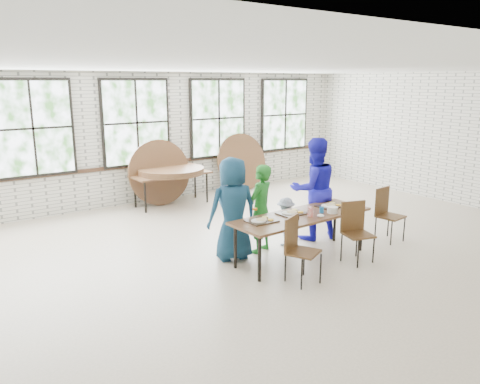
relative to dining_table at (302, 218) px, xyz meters
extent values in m
plane|color=beige|center=(-0.66, 0.37, -0.69)|extent=(12.00, 12.00, 0.00)
plane|color=white|center=(-0.66, 0.37, 2.31)|extent=(12.00, 12.00, 0.00)
plane|color=silver|center=(-0.66, 4.87, 0.81)|extent=(12.00, 0.00, 12.00)
plane|color=silver|center=(5.34, 0.37, 0.81)|extent=(0.00, 9.00, 9.00)
cube|color=#422819|center=(-0.66, 4.84, 0.21)|extent=(11.80, 0.05, 0.08)
cube|color=black|center=(-2.86, 4.81, 1.19)|extent=(1.62, 0.05, 1.97)
cube|color=white|center=(-2.86, 4.77, 1.19)|extent=(1.50, 0.01, 1.85)
cube|color=black|center=(-0.66, 4.81, 1.19)|extent=(1.62, 0.05, 1.97)
cube|color=white|center=(-0.66, 4.77, 1.19)|extent=(1.50, 0.01, 1.85)
cube|color=black|center=(1.54, 4.81, 1.19)|extent=(1.62, 0.05, 1.97)
cube|color=white|center=(1.54, 4.77, 1.19)|extent=(1.50, 0.01, 1.85)
cube|color=black|center=(3.74, 4.81, 1.19)|extent=(1.62, 0.05, 1.97)
cube|color=white|center=(3.74, 4.77, 1.19)|extent=(1.50, 0.01, 1.85)
cube|color=brown|center=(0.00, 0.00, 0.03)|extent=(2.43, 0.88, 0.04)
cylinder|color=black|center=(-1.08, -0.30, -0.34)|extent=(0.05, 0.05, 0.70)
cylinder|color=black|center=(-1.08, 0.30, -0.34)|extent=(0.05, 0.05, 0.70)
cylinder|color=black|center=(1.08, -0.30, -0.34)|extent=(0.05, 0.05, 0.70)
cylinder|color=black|center=(1.08, 0.30, -0.34)|extent=(0.05, 0.05, 0.70)
cube|color=#52351B|center=(-0.60, -0.68, -0.24)|extent=(0.55, 0.54, 0.03)
cube|color=#52351B|center=(-0.68, -0.51, 0.01)|extent=(0.40, 0.20, 0.50)
cylinder|color=black|center=(-0.78, -0.85, -0.47)|extent=(0.02, 0.02, 0.44)
cylinder|color=black|center=(-0.78, -0.51, -0.47)|extent=(0.02, 0.02, 0.44)
cylinder|color=black|center=(-0.42, -0.85, -0.47)|extent=(0.02, 0.02, 0.44)
cylinder|color=black|center=(-0.42, -0.51, -0.47)|extent=(0.02, 0.02, 0.44)
cube|color=#52351B|center=(0.63, -0.61, -0.24)|extent=(0.52, 0.51, 0.03)
cube|color=#52351B|center=(0.69, -0.43, 0.01)|extent=(0.41, 0.16, 0.50)
cylinder|color=black|center=(0.45, -0.78, -0.47)|extent=(0.02, 0.02, 0.44)
cylinder|color=black|center=(0.45, -0.44, -0.47)|extent=(0.02, 0.02, 0.44)
cylinder|color=black|center=(0.81, -0.78, -0.47)|extent=(0.02, 0.02, 0.44)
cylinder|color=black|center=(0.81, -0.44, -0.47)|extent=(0.02, 0.02, 0.44)
cube|color=#52351B|center=(1.89, -0.27, -0.24)|extent=(0.47, 0.45, 0.03)
cube|color=#52351B|center=(1.87, -0.08, 0.01)|extent=(0.42, 0.08, 0.50)
cylinder|color=black|center=(1.71, -0.44, -0.47)|extent=(0.02, 0.02, 0.44)
cylinder|color=black|center=(1.71, -0.10, -0.47)|extent=(0.02, 0.02, 0.44)
cylinder|color=black|center=(2.07, -0.44, -0.47)|extent=(0.02, 0.02, 0.44)
cylinder|color=black|center=(2.07, -0.10, -0.47)|extent=(0.02, 0.02, 0.44)
imported|color=navy|center=(-0.88, 0.65, 0.14)|extent=(0.90, 0.68, 1.66)
imported|color=#1D6E21|center=(-0.33, 0.65, 0.05)|extent=(0.63, 0.52, 1.48)
imported|color=#172848|center=(0.23, 0.65, -0.27)|extent=(0.60, 0.43, 0.85)
imported|color=#1E1BC2|center=(0.87, 0.65, 0.23)|extent=(1.05, 0.91, 1.83)
cube|color=brown|center=(-0.12, 4.23, 0.03)|extent=(1.83, 0.82, 0.04)
cylinder|color=black|center=(-0.90, 3.95, -0.34)|extent=(0.04, 0.04, 0.70)
cylinder|color=black|center=(-0.90, 4.50, -0.34)|extent=(0.04, 0.04, 0.70)
cylinder|color=black|center=(0.66, 3.95, -0.34)|extent=(0.04, 0.04, 0.70)
cylinder|color=black|center=(0.66, 4.50, -0.34)|extent=(0.04, 0.04, 0.70)
cube|color=black|center=(-0.75, 0.08, 0.06)|extent=(0.44, 0.33, 0.02)
cube|color=black|center=(-0.10, 0.13, 0.06)|extent=(0.44, 0.33, 0.02)
cube|color=black|center=(0.72, 0.08, 0.06)|extent=(0.44, 0.33, 0.02)
cylinder|color=black|center=(-0.34, -0.22, 0.10)|extent=(0.09, 0.09, 0.09)
cube|color=red|center=(0.03, -0.15, 0.11)|extent=(0.06, 0.06, 0.11)
cylinder|color=#165FA7|center=(0.32, -0.11, 0.10)|extent=(0.07, 0.07, 0.10)
cylinder|color=orange|center=(0.93, -0.21, 0.11)|extent=(0.07, 0.07, 0.11)
cylinder|color=white|center=(0.46, -0.21, 0.10)|extent=(0.17, 0.17, 0.10)
ellipsoid|color=white|center=(0.13, -0.27, 0.08)|extent=(0.11, 0.11, 0.05)
ellipsoid|color=white|center=(0.59, -0.07, 0.08)|extent=(0.11, 0.11, 0.05)
cylinder|color=brown|center=(-0.12, 4.23, 0.07)|extent=(1.50, 1.50, 0.04)
cylinder|color=brown|center=(-0.12, 4.23, 0.12)|extent=(1.50, 1.50, 0.04)
cylinder|color=brown|center=(-0.12, 4.23, 0.16)|extent=(1.50, 1.50, 0.04)
cylinder|color=brown|center=(-0.23, 4.55, 0.05)|extent=(1.50, 0.34, 1.48)
cylinder|color=brown|center=(-0.31, 4.45, 0.05)|extent=(1.50, 0.32, 1.48)
cylinder|color=brown|center=(2.10, 4.55, 0.05)|extent=(1.50, 0.37, 1.47)
camera|label=1|loc=(-4.91, -5.20, 2.11)|focal=35.00mm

